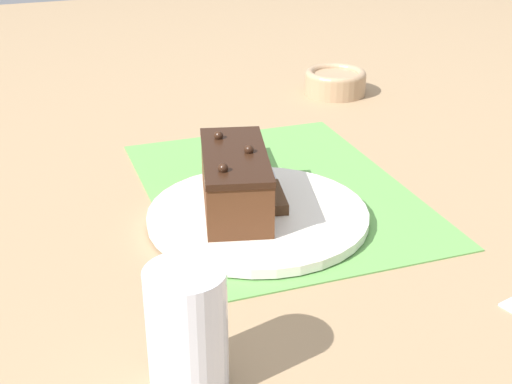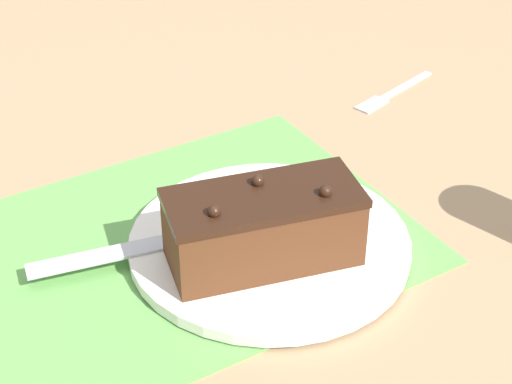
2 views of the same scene
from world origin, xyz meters
TOP-DOWN VIEW (x-y plane):
  - ground_plane at (0.00, 0.00)m, footprint 3.00×3.00m
  - placemat_woven at (0.00, 0.00)m, footprint 0.46×0.34m
  - cake_plate at (-0.07, 0.06)m, footprint 0.28×0.28m
  - chocolate_cake at (-0.05, 0.08)m, footprint 0.19×0.12m
  - serving_knife at (-0.02, 0.02)m, footprint 0.25×0.07m
  - dessert_fork at (-0.38, -0.14)m, footprint 0.15×0.05m

SIDE VIEW (x-z plane):
  - ground_plane at x=0.00m, z-range 0.00..0.00m
  - placemat_woven at x=0.00m, z-range 0.00..0.00m
  - dessert_fork at x=-0.38m, z-range 0.00..0.01m
  - cake_plate at x=-0.07m, z-range 0.00..0.02m
  - serving_knife at x=-0.02m, z-range 0.01..0.03m
  - chocolate_cake at x=-0.05m, z-range 0.01..0.09m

